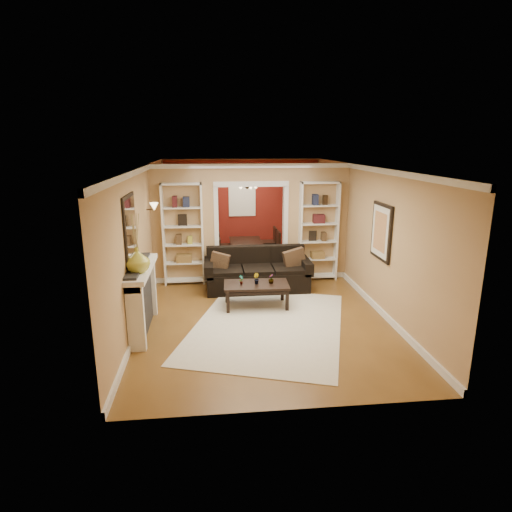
{
  "coord_description": "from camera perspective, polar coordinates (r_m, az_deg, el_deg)",
  "views": [
    {
      "loc": [
        -0.92,
        -8.48,
        3.15
      ],
      "look_at": [
        -0.1,
        -0.8,
        1.1
      ],
      "focal_mm": 30.0,
      "sensor_mm": 36.0,
      "label": 1
    }
  ],
  "objects": [
    {
      "name": "partition_wall",
      "position": [
        9.89,
        -0.66,
        4.41
      ],
      "size": [
        4.5,
        0.15,
        2.7
      ],
      "primitive_type": "cube",
      "color": "tan",
      "rests_on": "floor"
    },
    {
      "name": "wall_front",
      "position": [
        4.91,
        5.19,
        -6.64
      ],
      "size": [
        8.0,
        0.0,
        8.0
      ],
      "primitive_type": "plane",
      "rotation": [
        -1.57,
        0.0,
        0.0
      ],
      "color": "tan",
      "rests_on": "ground"
    },
    {
      "name": "wall_back",
      "position": [
        12.64,
        -1.88,
        6.7
      ],
      "size": [
        8.0,
        0.0,
        8.0
      ],
      "primitive_type": "plane",
      "rotation": [
        1.57,
        0.0,
        0.0
      ],
      "color": "tan",
      "rests_on": "ground"
    },
    {
      "name": "ceiling",
      "position": [
        8.54,
        0.1,
        11.88
      ],
      "size": [
        8.0,
        8.0,
        0.0
      ],
      "primitive_type": "plane",
      "rotation": [
        3.14,
        0.0,
        0.0
      ],
      "color": "white",
      "rests_on": "ground"
    },
    {
      "name": "dining_chair_ne",
      "position": [
        11.32,
        1.77,
        1.13
      ],
      "size": [
        0.5,
        0.5,
        0.92
      ],
      "primitive_type": "cube",
      "rotation": [
        0.0,
        0.0,
        -1.45
      ],
      "color": "black",
      "rests_on": "floor"
    },
    {
      "name": "wall_right",
      "position": [
        9.23,
        14.14,
        3.2
      ],
      "size": [
        0.0,
        8.0,
        8.0
      ],
      "primitive_type": "plane",
      "rotation": [
        1.57,
        0.0,
        -1.57
      ],
      "color": "tan",
      "rests_on": "ground"
    },
    {
      "name": "area_rug",
      "position": [
        7.71,
        1.62,
        -9.17
      ],
      "size": [
        3.49,
        4.14,
        0.01
      ],
      "primitive_type": "cube",
      "rotation": [
        0.0,
        0.0,
        -0.31
      ],
      "color": "silver",
      "rests_on": "floor"
    },
    {
      "name": "dining_window",
      "position": [
        12.54,
        -1.87,
        7.56
      ],
      "size": [
        0.78,
        0.03,
        0.98
      ],
      "primitive_type": "cube",
      "color": "#8CA5CC",
      "rests_on": "wall_back"
    },
    {
      "name": "floor",
      "position": [
        9.09,
        0.09,
        -5.37
      ],
      "size": [
        8.0,
        8.0,
        0.0
      ],
      "primitive_type": "plane",
      "color": "brown",
      "rests_on": "ground"
    },
    {
      "name": "framed_art",
      "position": [
        8.26,
        16.32,
        3.14
      ],
      "size": [
        0.04,
        0.85,
        1.05
      ],
      "primitive_type": "cube",
      "color": "black",
      "rests_on": "wall_right"
    },
    {
      "name": "plant_center",
      "position": [
        8.34,
        0.03,
        -3.05
      ],
      "size": [
        0.14,
        0.14,
        0.21
      ],
      "primitive_type": "imported",
      "rotation": [
        0.0,
        0.0,
        2.09
      ],
      "color": "#336626",
      "rests_on": "coffee_table"
    },
    {
      "name": "dining_chair_se",
      "position": [
        11.9,
        1.37,
        1.8
      ],
      "size": [
        0.58,
        0.58,
        0.91
      ],
      "primitive_type": "cube",
      "rotation": [
        0.0,
        0.0,
        -1.22
      ],
      "color": "black",
      "rests_on": "floor"
    },
    {
      "name": "bookshelf_left",
      "position": [
        9.74,
        -9.69,
        2.83
      ],
      "size": [
        0.9,
        0.3,
        2.3
      ],
      "primitive_type": "cube",
      "color": "white",
      "rests_on": "floor"
    },
    {
      "name": "dining_chair_sw",
      "position": [
        11.82,
        -3.92,
        1.37
      ],
      "size": [
        0.5,
        0.5,
        0.78
      ],
      "primitive_type": "cube",
      "rotation": [
        0.0,
        0.0,
        1.95
      ],
      "color": "black",
      "rests_on": "floor"
    },
    {
      "name": "coffee_table",
      "position": [
        8.45,
        0.03,
        -5.25
      ],
      "size": [
        1.29,
        0.74,
        0.48
      ],
      "primitive_type": "cube",
      "rotation": [
        0.0,
        0.0,
        -0.04
      ],
      "color": "black",
      "rests_on": "floor"
    },
    {
      "name": "vase",
      "position": [
        6.96,
        -15.55,
        -0.52
      ],
      "size": [
        0.44,
        0.44,
        0.41
      ],
      "primitive_type": "imported",
      "rotation": [
        0.0,
        0.0,
        -0.14
      ],
      "color": "gold",
      "rests_on": "fireplace"
    },
    {
      "name": "chandelier",
      "position": [
        11.27,
        -1.41,
        9.14
      ],
      "size": [
        0.5,
        0.5,
        0.3
      ],
      "primitive_type": "cube",
      "color": "#342618",
      "rests_on": "ceiling"
    },
    {
      "name": "pillow_right",
      "position": [
        9.42,
        5.16,
        -0.38
      ],
      "size": [
        0.49,
        0.23,
        0.47
      ],
      "primitive_type": "cube",
      "rotation": [
        0.0,
        0.0,
        0.2
      ],
      "color": "brown",
      "rests_on": "sofa"
    },
    {
      "name": "plant_left",
      "position": [
        8.32,
        -1.98,
        -3.17
      ],
      "size": [
        0.11,
        0.12,
        0.19
      ],
      "primitive_type": "imported",
      "rotation": [
        0.0,
        0.0,
        0.93
      ],
      "color": "#336626",
      "rests_on": "coffee_table"
    },
    {
      "name": "wall_sconce",
      "position": [
        9.21,
        -13.79,
        6.23
      ],
      "size": [
        0.18,
        0.18,
        0.22
      ],
      "primitive_type": "cube",
      "color": "#FFE0A5",
      "rests_on": "wall_left"
    },
    {
      "name": "dining_chair_nw",
      "position": [
        11.24,
        -3.8,
        0.61
      ],
      "size": [
        0.38,
        0.38,
        0.76
      ],
      "primitive_type": "cube",
      "rotation": [
        0.0,
        0.0,
        1.58
      ],
      "color": "black",
      "rests_on": "floor"
    },
    {
      "name": "fireplace",
      "position": [
        7.53,
        -14.72,
        -5.57
      ],
      "size": [
        0.32,
        1.7,
        1.16
      ],
      "primitive_type": "cube",
      "color": "white",
      "rests_on": "floor"
    },
    {
      "name": "mirror",
      "position": [
        7.23,
        -16.45,
        3.52
      ],
      "size": [
        0.03,
        0.95,
        1.1
      ],
      "primitive_type": "cube",
      "color": "silver",
      "rests_on": "wall_left"
    },
    {
      "name": "pillow_left",
      "position": [
        9.26,
        -4.86,
        -0.89
      ],
      "size": [
        0.41,
        0.22,
        0.4
      ],
      "primitive_type": "cube",
      "rotation": [
        0.0,
        0.0,
        -0.29
      ],
      "color": "brown",
      "rests_on": "sofa"
    },
    {
      "name": "bookshelf_right",
      "position": [
        10.03,
        8.3,
        3.23
      ],
      "size": [
        0.9,
        0.3,
        2.3
      ],
      "primitive_type": "cube",
      "color": "white",
      "rests_on": "floor"
    },
    {
      "name": "red_back_panel",
      "position": [
        12.62,
        -1.87,
        6.55
      ],
      "size": [
        4.44,
        0.04,
        2.64
      ],
      "primitive_type": "cube",
      "color": "maroon",
      "rests_on": "floor"
    },
    {
      "name": "sofa",
      "position": [
        9.38,
        0.18,
        -1.82
      ],
      "size": [
        2.31,
        1.0,
        0.9
      ],
      "primitive_type": "cube",
      "color": "black",
      "rests_on": "floor"
    },
    {
      "name": "dining_table",
      "position": [
        11.59,
        -1.14,
        0.53
      ],
      "size": [
        1.56,
        0.87,
        0.55
      ],
      "primitive_type": "imported",
      "rotation": [
        0.0,
        0.0,
        1.57
      ],
      "color": "black",
      "rests_on": "floor"
    },
    {
      "name": "wall_left",
      "position": [
        8.77,
        -14.7,
        2.56
      ],
      "size": [
        0.0,
        8.0,
        8.0
      ],
      "primitive_type": "plane",
      "rotation": [
        1.57,
        0.0,
        1.57
      ],
      "color": "tan",
      "rests_on": "ground"
    },
    {
      "name": "plant_right",
      "position": [
        8.38,
        2.03,
        -3.05
      ],
      "size": [
        0.11,
        0.11,
        0.18
      ],
      "primitive_type": "imported",
      "rotation": [
        0.0,
        0.0,
        4.76
      ],
      "color": "#336626",
      "rests_on": "coffee_table"
    }
  ]
}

